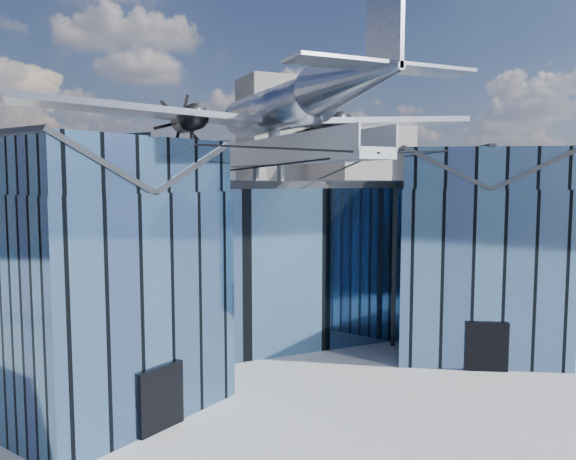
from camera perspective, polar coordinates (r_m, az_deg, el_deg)
name	(u,v)px	position (r m, az deg, el deg)	size (l,w,h in m)	color
ground_plane	(303,367)	(30.97, 1.55, -13.71)	(120.00, 120.00, 0.00)	gray
museum	(263,251)	(34.91, -2.56, -2.19)	(32.88, 24.50, 17.60)	#4A6E98
bg_towers	(151,179)	(78.17, -13.70, 5.09)	(77.00, 24.50, 26.00)	gray
tree_side_e	(493,251)	(56.34, 20.13, -2.02)	(3.68, 3.68, 4.77)	#332414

